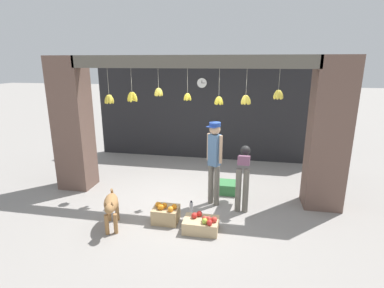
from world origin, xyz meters
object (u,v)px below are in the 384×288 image
(water_bottle, at_px, (191,207))
(fruit_crate_apples, at_px, (201,224))
(shopkeeper, at_px, (214,157))
(produce_box_green, at_px, (227,187))
(wall_clock, at_px, (202,83))
(dog, at_px, (111,205))
(worker_stooping, at_px, (244,170))
(fruit_crate_oranges, at_px, (166,214))

(water_bottle, bearing_deg, fruit_crate_apples, -63.82)
(fruit_crate_apples, bearing_deg, shopkeeper, 85.27)
(shopkeeper, distance_m, fruit_crate_apples, 1.36)
(produce_box_green, relative_size, wall_clock, 1.73)
(dog, bearing_deg, worker_stooping, 98.78)
(dog, bearing_deg, fruit_crate_oranges, 92.10)
(wall_clock, bearing_deg, fruit_crate_apples, -81.14)
(dog, relative_size, fruit_crate_apples, 1.41)
(fruit_crate_apples, bearing_deg, fruit_crate_oranges, 164.83)
(shopkeeper, height_order, water_bottle, shopkeeper)
(shopkeeper, xyz_separation_m, produce_box_green, (0.23, 0.60, -0.88))
(fruit_crate_apples, bearing_deg, wall_clock, 98.86)
(dog, xyz_separation_m, water_bottle, (1.25, 0.76, -0.31))
(worker_stooping, bearing_deg, shopkeeper, -174.53)
(shopkeeper, relative_size, fruit_crate_oranges, 3.74)
(fruit_crate_oranges, relative_size, produce_box_green, 0.91)
(wall_clock, bearing_deg, shopkeeper, -76.41)
(dog, xyz_separation_m, produce_box_green, (1.85, 1.83, -0.31))
(shopkeeper, bearing_deg, water_bottle, 78.73)
(dog, distance_m, worker_stooping, 2.54)
(dog, relative_size, water_bottle, 3.30)
(shopkeeper, relative_size, water_bottle, 6.68)
(worker_stooping, distance_m, fruit_crate_apples, 1.41)
(fruit_crate_apples, distance_m, wall_clock, 4.50)
(produce_box_green, height_order, water_bottle, water_bottle)
(worker_stooping, relative_size, fruit_crate_apples, 1.91)
(dog, distance_m, wall_clock, 4.58)
(fruit_crate_oranges, bearing_deg, worker_stooping, 33.74)
(fruit_crate_oranges, height_order, water_bottle, fruit_crate_oranges)
(produce_box_green, bearing_deg, wall_clock, 112.09)
(worker_stooping, height_order, fruit_crate_oranges, worker_stooping)
(dog, distance_m, produce_box_green, 2.62)
(produce_box_green, xyz_separation_m, wall_clock, (-0.93, 2.29, 2.09))
(fruit_crate_oranges, relative_size, fruit_crate_apples, 0.77)
(fruit_crate_apples, relative_size, wall_clock, 2.05)
(fruit_crate_oranges, relative_size, wall_clock, 1.57)
(worker_stooping, xyz_separation_m, fruit_crate_oranges, (-1.33, -0.89, -0.59))
(shopkeeper, distance_m, produce_box_green, 1.09)
(produce_box_green, xyz_separation_m, water_bottle, (-0.60, -1.07, 0.00))
(fruit_crate_apples, distance_m, produce_box_green, 1.68)
(fruit_crate_apples, height_order, water_bottle, fruit_crate_apples)
(shopkeeper, distance_m, fruit_crate_oranges, 1.42)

